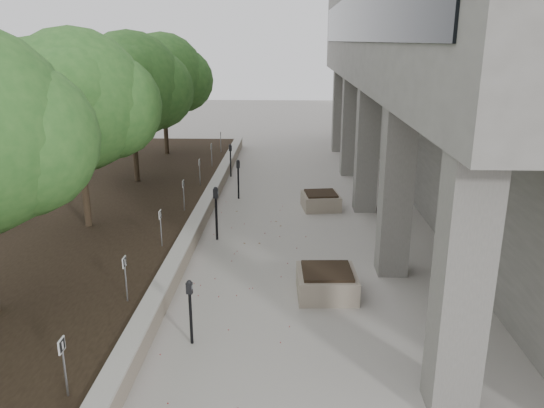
# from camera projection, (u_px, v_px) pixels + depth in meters

# --- Properties ---
(retaining_wall) EXTENTS (0.39, 26.00, 0.50)m
(retaining_wall) POSITION_uv_depth(u_px,v_px,m) (199.00, 220.00, 16.02)
(retaining_wall) COLOR #A0927F
(retaining_wall) RESTS_ON ground
(planting_bed) EXTENTS (7.00, 26.00, 0.40)m
(planting_bed) POSITION_uv_depth(u_px,v_px,m) (79.00, 220.00, 16.15)
(planting_bed) COLOR #2E2217
(planting_bed) RESTS_ON ground
(crabapple_tree_3) EXTENTS (4.60, 4.00, 5.44)m
(crabapple_tree_3) POSITION_uv_depth(u_px,v_px,m) (79.00, 130.00, 14.31)
(crabapple_tree_3) COLOR #2E6326
(crabapple_tree_3) RESTS_ON planting_bed
(crabapple_tree_4) EXTENTS (4.60, 4.00, 5.44)m
(crabapple_tree_4) POSITION_uv_depth(u_px,v_px,m) (132.00, 108.00, 19.09)
(crabapple_tree_4) COLOR #2E6326
(crabapple_tree_4) RESTS_ON planting_bed
(crabapple_tree_5) EXTENTS (4.60, 4.00, 5.44)m
(crabapple_tree_5) POSITION_uv_depth(u_px,v_px,m) (164.00, 94.00, 23.86)
(crabapple_tree_5) COLOR #2E6326
(crabapple_tree_5) RESTS_ON planting_bed
(parking_sign_2) EXTENTS (0.04, 0.22, 0.96)m
(parking_sign_2) POSITION_uv_depth(u_px,v_px,m) (65.00, 368.00, 7.73)
(parking_sign_2) COLOR black
(parking_sign_2) RESTS_ON planting_bed
(parking_sign_3) EXTENTS (0.04, 0.22, 0.96)m
(parking_sign_3) POSITION_uv_depth(u_px,v_px,m) (126.00, 279.00, 10.60)
(parking_sign_3) COLOR black
(parking_sign_3) RESTS_ON planting_bed
(parking_sign_4) EXTENTS (0.04, 0.22, 0.96)m
(parking_sign_4) POSITION_uv_depth(u_px,v_px,m) (161.00, 228.00, 13.46)
(parking_sign_4) COLOR black
(parking_sign_4) RESTS_ON planting_bed
(parking_sign_5) EXTENTS (0.04, 0.22, 0.96)m
(parking_sign_5) POSITION_uv_depth(u_px,v_px,m) (184.00, 195.00, 16.33)
(parking_sign_5) COLOR black
(parking_sign_5) RESTS_ON planting_bed
(parking_sign_6) EXTENTS (0.04, 0.22, 0.96)m
(parking_sign_6) POSITION_uv_depth(u_px,v_px,m) (200.00, 172.00, 19.19)
(parking_sign_6) COLOR black
(parking_sign_6) RESTS_ON planting_bed
(parking_sign_7) EXTENTS (0.04, 0.22, 0.96)m
(parking_sign_7) POSITION_uv_depth(u_px,v_px,m) (212.00, 155.00, 22.06)
(parking_sign_7) COLOR black
(parking_sign_7) RESTS_ON planting_bed
(parking_sign_8) EXTENTS (0.04, 0.22, 0.96)m
(parking_sign_8) POSITION_uv_depth(u_px,v_px,m) (221.00, 142.00, 24.92)
(parking_sign_8) COLOR black
(parking_sign_8) RESTS_ON planting_bed
(parking_meter_2) EXTENTS (0.14, 0.11, 1.30)m
(parking_meter_2) POSITION_uv_depth(u_px,v_px,m) (191.00, 312.00, 9.78)
(parking_meter_2) COLOR black
(parking_meter_2) RESTS_ON ground
(parking_meter_3) EXTENTS (0.16, 0.12, 1.56)m
(parking_meter_3) POSITION_uv_depth(u_px,v_px,m) (216.00, 214.00, 14.93)
(parking_meter_3) COLOR black
(parking_meter_3) RESTS_ON ground
(parking_meter_4) EXTENTS (0.16, 0.13, 1.43)m
(parking_meter_4) POSITION_uv_depth(u_px,v_px,m) (238.00, 179.00, 18.85)
(parking_meter_4) COLOR black
(parking_meter_4) RESTS_ON ground
(parking_meter_5) EXTENTS (0.16, 0.13, 1.37)m
(parking_meter_5) POSITION_uv_depth(u_px,v_px,m) (231.00, 160.00, 21.96)
(parking_meter_5) COLOR black
(parking_meter_5) RESTS_ON ground
(planter_front) EXTENTS (1.35, 1.35, 0.60)m
(planter_front) POSITION_uv_depth(u_px,v_px,m) (327.00, 282.00, 11.79)
(planter_front) COLOR #A0927F
(planter_front) RESTS_ON ground
(planter_back) EXTENTS (1.35, 1.35, 0.56)m
(planter_back) POSITION_uv_depth(u_px,v_px,m) (321.00, 200.00, 17.88)
(planter_back) COLOR #A0927F
(planter_back) RESTS_ON ground
(berry_scatter) EXTENTS (3.30, 14.10, 0.02)m
(berry_scatter) POSITION_uv_depth(u_px,v_px,m) (245.00, 287.00, 12.21)
(berry_scatter) COLOR #960A0C
(berry_scatter) RESTS_ON ground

